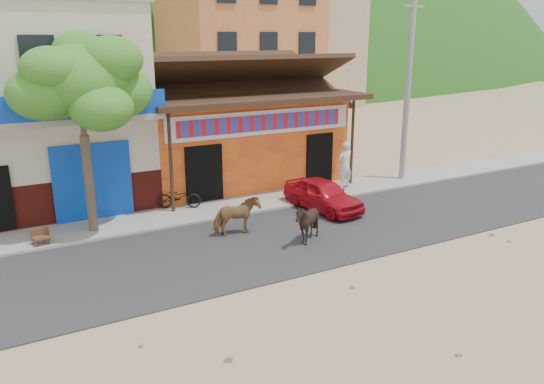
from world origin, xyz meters
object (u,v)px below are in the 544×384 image
(cafe_chair_left, at_px, (42,230))
(red_car, at_px, (323,195))
(tree, at_px, (84,135))
(cow_dark, at_px, (307,223))
(cafe_chair_right, at_px, (39,231))
(scooter, at_px, (179,197))
(cow_tan, at_px, (237,216))
(utility_pole, at_px, (408,83))
(pedestrian, at_px, (345,165))

(cafe_chair_left, bearing_deg, red_car, -7.30)
(tree, xyz_separation_m, red_car, (7.58, -1.55, -2.52))
(cow_dark, xyz_separation_m, cafe_chair_right, (-7.00, 3.43, -0.14))
(scooter, bearing_deg, cow_tan, -140.64)
(red_car, xyz_separation_m, cafe_chair_left, (-9.10, 1.05, -0.06))
(tree, height_order, cow_tan, tree)
(utility_pole, distance_m, red_car, 6.53)
(cow_tan, bearing_deg, cow_dark, -135.04)
(red_car, relative_size, cafe_chair_right, 3.95)
(cow_dark, bearing_deg, scooter, -145.95)
(cow_dark, height_order, red_car, cow_dark)
(tree, distance_m, cow_dark, 7.12)
(red_car, relative_size, scooter, 2.12)
(red_car, height_order, scooter, red_car)
(cow_dark, xyz_separation_m, red_car, (2.17, 2.38, -0.07))
(scooter, xyz_separation_m, cafe_chair_left, (-4.62, -1.33, 0.01))
(cow_tan, distance_m, red_car, 3.81)
(cafe_chair_left, bearing_deg, cow_dark, -27.06)
(tree, bearing_deg, red_car, -11.56)
(utility_pole, bearing_deg, cafe_chair_right, -177.22)
(pedestrian, xyz_separation_m, cafe_chair_right, (-11.38, -0.70, -0.52))
(tree, bearing_deg, cow_tan, -31.32)
(pedestrian, bearing_deg, cafe_chair_right, -4.43)
(tree, bearing_deg, cafe_chair_right, -162.56)
(utility_pole, distance_m, cow_dark, 9.14)
(pedestrian, distance_m, cafe_chair_right, 11.42)
(cow_dark, xyz_separation_m, scooter, (-2.31, 4.77, -0.15))
(tree, relative_size, scooter, 3.90)
(tree, distance_m, red_car, 8.14)
(cow_tan, xyz_separation_m, red_car, (3.72, 0.80, -0.05))
(cow_dark, height_order, cafe_chair_right, cow_dark)
(tree, height_order, utility_pole, utility_pole)
(cafe_chair_right, bearing_deg, utility_pole, -12.70)
(cow_tan, xyz_separation_m, cafe_chair_left, (-5.37, 1.85, -0.11))
(cafe_chair_left, relative_size, cafe_chair_right, 1.01)
(tree, height_order, red_car, tree)
(scooter, height_order, pedestrian, pedestrian)
(cafe_chair_left, bearing_deg, cow_tan, -19.69)
(pedestrian, bearing_deg, red_car, 30.46)
(pedestrian, xyz_separation_m, cafe_chair_left, (-11.31, -0.70, -0.52))
(pedestrian, bearing_deg, scooter, -13.36)
(scooter, distance_m, pedestrian, 6.74)
(cow_tan, distance_m, pedestrian, 6.47)
(pedestrian, bearing_deg, cafe_chair_left, -4.41)
(cow_dark, distance_m, pedestrian, 6.03)
(tree, height_order, cafe_chair_left, tree)
(cow_dark, xyz_separation_m, cafe_chair_left, (-6.93, 3.43, -0.13))
(cafe_chair_left, bearing_deg, cafe_chair_right, 179.29)
(cow_dark, bearing_deg, tree, -117.82)
(scooter, relative_size, cafe_chair_right, 1.86)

